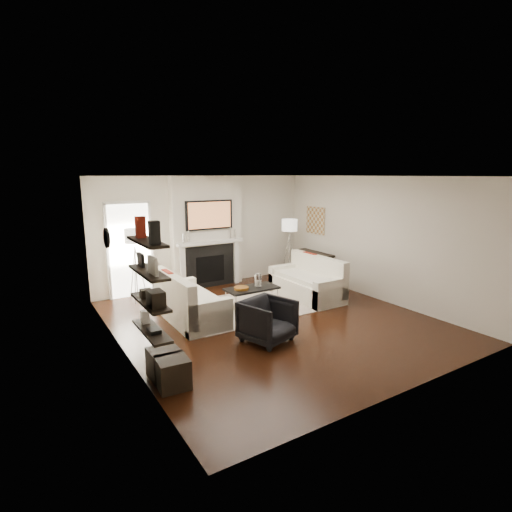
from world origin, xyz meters
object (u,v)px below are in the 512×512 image
coffee_table (252,288)px  ottoman_near (164,363)px  lamp_left_shade (134,236)px  armchair (268,319)px  lamp_right_shade (290,225)px  loveseat_right_base (306,288)px  loveseat_left_base (191,309)px

coffee_table → ottoman_near: 3.17m
lamp_left_shade → armchair: bearing=-69.2°
lamp_right_shade → loveseat_right_base: bearing=-112.1°
loveseat_right_base → ottoman_near: (-3.93, -1.79, -0.01)m
loveseat_left_base → lamp_left_shade: bearing=108.0°
coffee_table → armchair: bearing=-112.7°
coffee_table → armchair: size_ratio=1.41×
coffee_table → ottoman_near: coffee_table is taller
ottoman_near → loveseat_left_base: bearing=57.4°
lamp_left_shade → loveseat_left_base: bearing=-72.0°
loveseat_right_base → armchair: size_ratio=2.31×
armchair → lamp_right_shade: lamp_right_shade is taller
armchair → lamp_right_shade: bearing=31.2°
coffee_table → ottoman_near: (-2.55, -1.88, -0.20)m
armchair → lamp_right_shade: (2.65, 3.00, 1.06)m
loveseat_right_base → armchair: (-2.06, -1.54, 0.18)m
lamp_left_shade → ottoman_near: 3.80m
loveseat_left_base → lamp_right_shade: (3.35, 1.42, 1.24)m
lamp_left_shade → ottoman_near: lamp_left_shade is taller
armchair → lamp_left_shade: lamp_left_shade is taller
loveseat_right_base → lamp_right_shade: 2.01m
loveseat_right_base → lamp_left_shade: 3.94m
loveseat_right_base → ottoman_near: bearing=-155.5°
armchair → loveseat_left_base: bearing=96.3°
loveseat_right_base → coffee_table: size_ratio=1.64×
loveseat_left_base → lamp_left_shade: 2.17m
loveseat_left_base → coffee_table: bearing=1.7°
coffee_table → loveseat_right_base: bearing=-3.5°
coffee_table → lamp_left_shade: (-1.93, 1.66, 1.05)m
loveseat_left_base → lamp_right_shade: 3.84m
loveseat_right_base → armchair: armchair is taller
armchair → ottoman_near: armchair is taller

